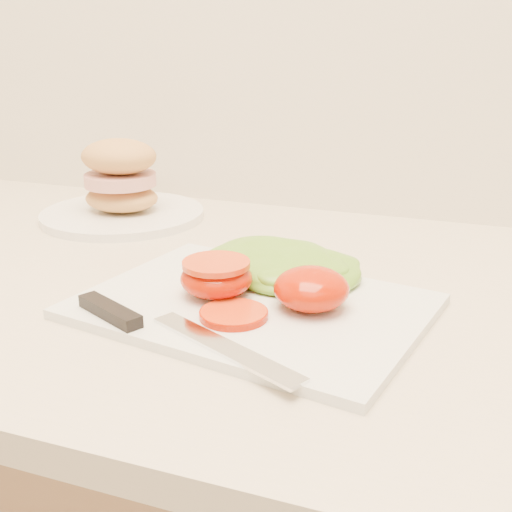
% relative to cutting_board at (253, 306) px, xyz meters
% --- Properties ---
extents(cutting_board, '(0.37, 0.29, 0.01)m').
position_rel_cutting_board_xyz_m(cutting_board, '(0.00, 0.00, 0.00)').
color(cutting_board, silver).
rests_on(cutting_board, counter).
extents(tomato_half_dome, '(0.07, 0.07, 0.04)m').
position_rel_cutting_board_xyz_m(tomato_half_dome, '(0.06, 0.01, 0.03)').
color(tomato_half_dome, '#BA1C00').
rests_on(tomato_half_dome, cutting_board).
extents(tomato_half_cut, '(0.07, 0.07, 0.04)m').
position_rel_cutting_board_xyz_m(tomato_half_cut, '(-0.04, 0.00, 0.03)').
color(tomato_half_cut, '#BA1C00').
rests_on(tomato_half_cut, cutting_board).
extents(tomato_slice_0, '(0.06, 0.06, 0.01)m').
position_rel_cutting_board_xyz_m(tomato_slice_0, '(-0.00, -0.04, 0.01)').
color(tomato_slice_0, '#D94A1B').
rests_on(tomato_slice_0, cutting_board).
extents(lettuce_leaf_0, '(0.17, 0.13, 0.03)m').
position_rel_cutting_board_xyz_m(lettuce_leaf_0, '(-0.00, 0.07, 0.02)').
color(lettuce_leaf_0, '#6DAB2D').
rests_on(lettuce_leaf_0, cutting_board).
extents(lettuce_leaf_1, '(0.15, 0.15, 0.03)m').
position_rel_cutting_board_xyz_m(lettuce_leaf_1, '(0.04, 0.07, 0.02)').
color(lettuce_leaf_1, '#6DAB2D').
rests_on(lettuce_leaf_1, cutting_board).
extents(knife, '(0.25, 0.10, 0.01)m').
position_rel_cutting_board_xyz_m(knife, '(-0.06, -0.09, 0.01)').
color(knife, silver).
rests_on(knife, cutting_board).
extents(sandwich_plate, '(0.24, 0.24, 0.12)m').
position_rel_cutting_board_xyz_m(sandwich_plate, '(-0.30, 0.25, 0.04)').
color(sandwich_plate, white).
rests_on(sandwich_plate, counter).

